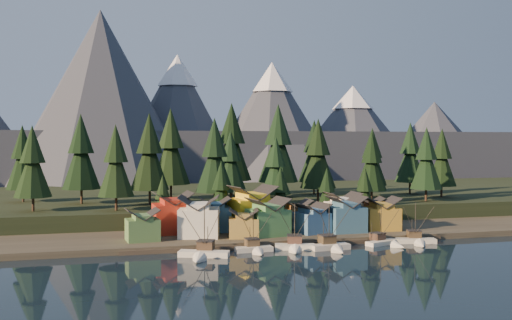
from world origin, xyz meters
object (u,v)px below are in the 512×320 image
object	(u,v)px
boat_3	(295,240)
house_front_1	(199,215)
boat_4	(332,240)
house_back_0	(173,212)
house_front_0	(142,224)
boat_6	(417,236)
house_back_1	(215,214)
boat_1	(203,248)
boat_5	(386,238)
boat_2	(255,243)

from	to	relation	value
boat_3	house_front_1	xyz separation A→B (m)	(-19.95, 15.15, 4.49)
boat_4	house_front_1	size ratio (longest dim) A/B	1.02
house_front_1	house_back_0	xyz separation A→B (m)	(-5.69, 7.43, 0.23)
boat_3	house_front_0	size ratio (longest dim) A/B	1.43
house_front_1	boat_6	bearing A→B (deg)	-2.42
house_back_1	boat_6	bearing A→B (deg)	-21.67
house_back_0	house_back_1	world-z (taller)	house_back_0
boat_1	boat_4	xyz separation A→B (m)	(30.35, 0.85, 0.12)
boat_6	house_front_1	size ratio (longest dim) A/B	0.94
boat_5	house_front_0	size ratio (longest dim) A/B	1.25
boat_1	boat_2	bearing A→B (deg)	34.79
house_front_1	house_back_0	size ratio (longest dim) A/B	1.11
boat_3	house_front_0	bearing A→B (deg)	175.46
boat_3	boat_5	distance (m)	23.32
boat_2	boat_4	distance (m)	17.98
boat_4	house_back_0	bearing A→B (deg)	139.94
boat_2	boat_6	bearing A→B (deg)	-1.51
boat_4	boat_6	world-z (taller)	boat_4
boat_1	house_back_0	bearing A→B (deg)	119.26
house_front_0	boat_3	bearing A→B (deg)	-27.43
boat_2	house_front_0	bearing A→B (deg)	149.74
boat_4	boat_6	size ratio (longest dim) A/B	1.09
boat_2	boat_4	world-z (taller)	boat_4
house_front_1	house_back_0	distance (m)	9.36
boat_5	boat_6	bearing A→B (deg)	-20.35
house_front_1	house_back_1	world-z (taller)	house_front_1
boat_3	boat_5	world-z (taller)	boat_3
boat_1	house_back_1	distance (m)	27.18
boat_4	boat_5	world-z (taller)	boat_4
house_back_0	boat_3	bearing A→B (deg)	-44.87
house_front_1	house_back_1	distance (m)	9.40
boat_4	house_front_0	bearing A→B (deg)	156.01
house_front_0	house_back_0	world-z (taller)	house_back_0
boat_3	house_back_1	bearing A→B (deg)	139.25
boat_6	house_front_0	world-z (taller)	boat_6
house_back_0	boat_6	bearing A→B (deg)	-24.85
boat_4	house_front_0	xyz separation A→B (m)	(-42.17, 15.35, 3.09)
boat_2	boat_6	size ratio (longest dim) A/B	0.96
boat_6	house_back_1	bearing A→B (deg)	169.38
boat_5	boat_6	size ratio (longest dim) A/B	0.94
boat_2	boat_5	bearing A→B (deg)	-1.41
boat_6	house_back_0	xyz separation A→B (m)	(-57.30, 22.39, 4.99)
boat_3	house_front_1	size ratio (longest dim) A/B	1.01
boat_6	house_back_1	distance (m)	51.59
boat_3	boat_5	xyz separation A→B (m)	(23.31, 0.21, -0.46)
boat_2	house_front_1	xyz separation A→B (m)	(-10.43, 15.16, 4.76)
boat_2	boat_4	xyz separation A→B (m)	(17.85, -2.17, 0.33)
boat_3	boat_4	bearing A→B (deg)	2.14
boat_4	house_back_0	world-z (taller)	house_back_0
boat_2	boat_3	world-z (taller)	boat_3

